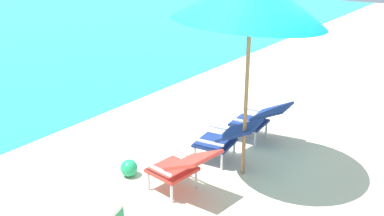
# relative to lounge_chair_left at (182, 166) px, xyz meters

# --- Properties ---
(ground_plane) EXTENTS (40.00, 40.00, 0.00)m
(ground_plane) POSITION_rel_lounge_chair_left_xyz_m (0.94, 4.03, -0.40)
(ground_plane) COLOR beige
(lounge_chair_left) EXTENTS (0.64, 0.93, 0.68)m
(lounge_chair_left) POSITION_rel_lounge_chair_left_xyz_m (0.00, 0.00, 0.00)
(lounge_chair_left) COLOR red
(lounge_chair_left) RESTS_ON ground_plane
(lounge_chair_center) EXTENTS (0.64, 0.94, 0.68)m
(lounge_chair_center) POSITION_rel_lounge_chair_left_xyz_m (1.03, -0.01, 0.00)
(lounge_chair_center) COLOR navy
(lounge_chair_center) RESTS_ON ground_plane
(lounge_chair_right) EXTENTS (0.60, 0.91, 0.68)m
(lounge_chair_right) POSITION_rel_lounge_chair_left_xyz_m (1.95, -0.06, 0.00)
(lounge_chair_right) COLOR navy
(lounge_chair_right) RESTS_ON ground_plane
(beach_ball) EXTENTS (0.24, 0.24, 0.24)m
(beach_ball) POSITION_rel_lounge_chair_left_xyz_m (-0.06, 0.86, -0.29)
(beach_ball) COLOR #1E9E60
(beach_ball) RESTS_ON ground_plane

